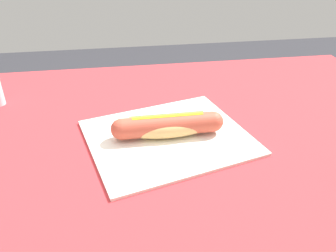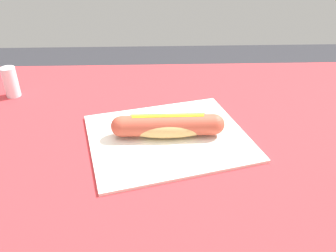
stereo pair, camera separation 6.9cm
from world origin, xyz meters
name	(u,v)px [view 1 (the left image)]	position (x,y,z in m)	size (l,w,h in m)	color
dining_table	(178,195)	(0.00, 0.00, 0.63)	(1.20, 0.90, 0.77)	brown
paper_wrapper	(168,137)	(-0.02, 0.03, 0.77)	(0.32, 0.27, 0.01)	silver
hot_dog	(168,126)	(-0.02, 0.03, 0.80)	(0.23, 0.05, 0.05)	#DBB26B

